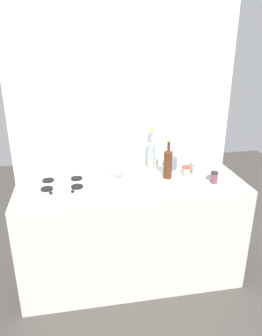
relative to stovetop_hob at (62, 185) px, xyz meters
name	(u,v)px	position (x,y,z in m)	size (l,w,h in m)	color
ground_plane	(131,273)	(0.54, 0.00, -0.91)	(6.00, 6.00, 0.00)	#47423D
counter_block	(131,230)	(0.54, 0.00, -0.46)	(1.80, 0.70, 0.90)	beige
backsplash_panel	(123,139)	(0.54, 0.38, 0.24)	(1.90, 0.06, 2.30)	white
stovetop_hob	(62,185)	(0.00, 0.00, 0.00)	(0.44, 0.35, 0.04)	#B2B2B7
plate_stack	(204,166)	(1.18, 0.08, 0.05)	(0.25, 0.25, 0.12)	silver
wine_bottle_leftmost	(151,154)	(0.77, 0.27, 0.12)	(0.07, 0.07, 0.35)	gray
wine_bottle_mid_left	(168,163)	(0.85, 0.03, 0.12)	(0.07, 0.07, 0.33)	#472314
mixing_bowl	(118,174)	(0.45, 0.07, 0.03)	(0.15, 0.15, 0.08)	silver
butter_dish	(145,187)	(0.61, -0.17, 0.02)	(0.16, 0.10, 0.06)	silver
utensil_crock	(171,162)	(0.94, 0.22, 0.05)	(0.10, 0.10, 0.27)	slate
condiment_jar_front	(214,177)	(1.18, -0.14, 0.03)	(0.06, 0.06, 0.09)	#66384C
condiment_jar_rear	(186,171)	(1.02, 0.05, 0.03)	(0.07, 0.07, 0.08)	#9E998C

